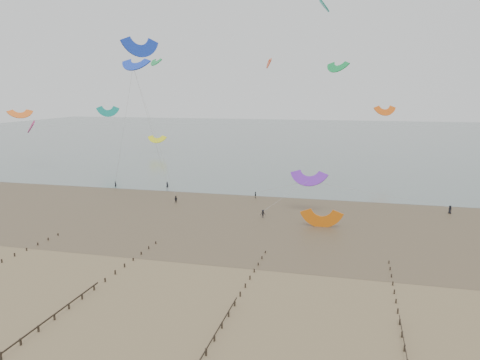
% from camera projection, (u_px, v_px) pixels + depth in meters
% --- Properties ---
extents(ground, '(500.00, 500.00, 0.00)m').
position_uv_depth(ground, '(217.00, 281.00, 60.62)').
color(ground, brown).
rests_on(ground, ground).
extents(sea_and_shore, '(500.00, 665.00, 0.03)m').
position_uv_depth(sea_and_shore, '(247.00, 213.00, 94.38)').
color(sea_and_shore, '#475654').
rests_on(sea_and_shore, ground).
extents(kitesurfer_lead, '(0.70, 0.56, 1.66)m').
position_uv_depth(kitesurfer_lead, '(116.00, 185.00, 119.02)').
color(kitesurfer_lead, black).
rests_on(kitesurfer_lead, ground).
extents(kitesurfers, '(121.81, 29.69, 1.80)m').
position_uv_depth(kitesurfers, '(388.00, 202.00, 99.96)').
color(kitesurfers, black).
rests_on(kitesurfers, ground).
extents(grounded_kite, '(6.42, 5.03, 3.51)m').
position_uv_depth(grounded_kite, '(321.00, 227.00, 84.78)').
color(grounded_kite, orange).
rests_on(grounded_kite, ground).
extents(kites_airborne, '(252.24, 121.09, 43.86)m').
position_uv_depth(kites_airborne, '(285.00, 103.00, 140.96)').
color(kites_airborne, purple).
rests_on(kites_airborne, ground).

